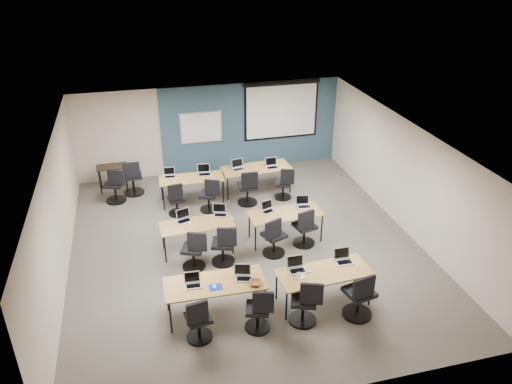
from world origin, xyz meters
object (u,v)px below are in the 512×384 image
object	(u,v)px
task_chair_0	(198,323)
task_chair_3	(359,299)
task_chair_10	(248,190)
spare_chair_a	(133,180)
task_chair_6	(274,240)
utility_table	(112,170)
laptop_9	(204,172)
laptop_8	(170,174)
laptop_11	(272,165)
laptop_2	(296,267)
task_chair_9	(210,198)
training_table_front_right	(324,274)
laptop_7	(303,204)
training_table_mid_left	(197,226)
laptop_1	(243,275)
laptop_5	(220,212)
training_table_mid_right	(286,215)
task_chair_11	(284,186)
training_table_front_left	(215,285)
task_chair_2	(305,305)
task_chair_8	(177,202)
laptop_3	(343,258)
laptop_10	(238,167)
laptop_6	(268,209)
spare_chair_b	(115,188)
task_chair_5	(224,248)
task_chair_7	(305,230)
laptop_4	(184,218)
task_chair_4	(194,253)
task_chair_1	(259,313)
training_table_back_right	(256,169)
projector_screen	(281,107)
laptop_0	(193,282)
whiteboard	(201,128)

from	to	relation	value
task_chair_0	task_chair_3	xyz separation A→B (m)	(3.04, -0.15, 0.04)
task_chair_10	spare_chair_a	distance (m)	3.30
task_chair_6	utility_table	distance (m)	5.60
laptop_9	task_chair_6	bearing A→B (deg)	-65.10
laptop_8	laptop_11	bearing A→B (deg)	1.81
laptop_2	task_chair_9	world-z (taller)	laptop_2
training_table_front_right	laptop_7	xyz separation A→B (m)	(0.49, 2.62, 0.11)
laptop_9	training_table_front_right	bearing A→B (deg)	-66.34
training_table_front_right	laptop_9	distance (m)	5.28
training_table_front_right	training_table_mid_left	size ratio (longest dim) A/B	1.11
laptop_1	laptop_5	bearing A→B (deg)	105.34
laptop_5	laptop_9	distance (m)	2.32
training_table_mid_right	task_chair_11	xyz separation A→B (m)	(0.61, 2.04, -0.29)
laptop_1	task_chair_11	size ratio (longest dim) A/B	0.34
training_table_front_left	spare_chair_a	world-z (taller)	spare_chair_a
task_chair_2	laptop_7	xyz separation A→B (m)	(1.04, 3.11, 0.38)
laptop_1	task_chair_3	size ratio (longest dim) A/B	0.31
task_chair_8	laptop_9	bearing A→B (deg)	33.49
task_chair_0	laptop_11	size ratio (longest dim) A/B	2.79
laptop_3	laptop_10	bearing A→B (deg)	103.17
training_table_mid_right	task_chair_10	size ratio (longest dim) A/B	1.70
laptop_6	spare_chair_a	bearing A→B (deg)	114.96
task_chair_2	spare_chair_b	xyz separation A→B (m)	(-3.39, 5.89, 0.01)
task_chair_0	task_chair_9	distance (m)	4.80
task_chair_6	task_chair_5	bearing A→B (deg)	161.13
laptop_6	laptop_5	bearing A→B (deg)	154.80
laptop_8	task_chair_10	xyz separation A→B (m)	(2.00, -0.76, -0.36)
task_chair_7	laptop_9	xyz separation A→B (m)	(-1.87, 3.00, 0.38)
laptop_4	task_chair_4	xyz separation A→B (m)	(0.09, -0.91, -0.38)
task_chair_7	laptop_9	bearing A→B (deg)	107.64
laptop_6	spare_chair_b	distance (m)	4.52
training_table_front_left	task_chair_1	bearing A→B (deg)	-41.93
laptop_11	task_chair_6	bearing A→B (deg)	-108.97
training_table_front_right	task_chair_8	size ratio (longest dim) A/B	1.93
laptop_2	laptop_7	size ratio (longest dim) A/B	1.05
laptop_2	laptop_3	xyz separation A→B (m)	(1.00, 0.04, -0.00)
laptop_2	laptop_10	size ratio (longest dim) A/B	0.98
spare_chair_a	task_chair_4	bearing A→B (deg)	-75.72
laptop_2	spare_chair_b	distance (m)	6.24
task_chair_3	task_chair_10	xyz separation A→B (m)	(-0.96, 4.96, -0.01)
training_table_mid_left	spare_chair_b	world-z (taller)	spare_chair_b
training_table_back_right	projector_screen	bearing A→B (deg)	50.78
laptop_1	laptop_0	bearing A→B (deg)	-165.28
laptop_10	spare_chair_a	world-z (taller)	spare_chair_a
task_chair_1	utility_table	xyz separation A→B (m)	(-2.57, 6.64, 0.25)
training_table_mid_left	laptop_4	distance (m)	0.37
laptop_7	task_chair_11	size ratio (longest dim) A/B	0.34
spare_chair_a	laptop_4	bearing A→B (deg)	-72.87
projector_screen	task_chair_8	world-z (taller)	projector_screen
whiteboard	laptop_8	size ratio (longest dim) A/B	4.10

